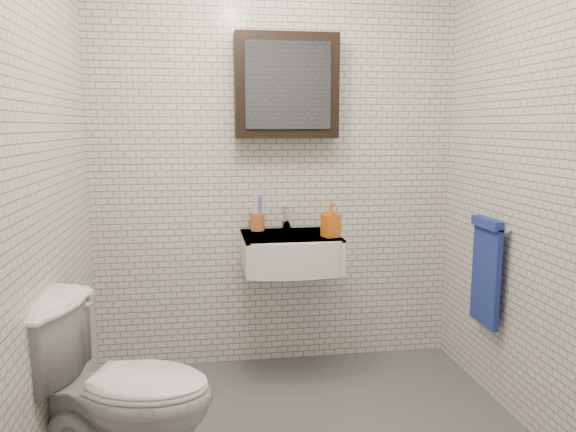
{
  "coord_description": "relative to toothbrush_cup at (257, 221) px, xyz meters",
  "views": [
    {
      "loc": [
        -0.45,
        -2.37,
        1.47
      ],
      "look_at": [
        -0.01,
        0.45,
        1.01
      ],
      "focal_mm": 35.0,
      "sensor_mm": 36.0,
      "label": 1
    }
  ],
  "objects": [
    {
      "name": "faucet",
      "position": [
        0.18,
        -0.01,
        0.01
      ],
      "size": [
        0.06,
        0.2,
        0.15
      ],
      "color": "silver",
      "rests_on": "washbasin"
    },
    {
      "name": "mirror_cabinet",
      "position": [
        0.18,
        -0.01,
        0.79
      ],
      "size": [
        0.6,
        0.15,
        0.6
      ],
      "color": "black",
      "rests_on": "room_shell"
    },
    {
      "name": "room_shell",
      "position": [
        0.13,
        -0.94,
        0.56
      ],
      "size": [
        2.22,
        2.02,
        2.51
      ],
      "color": "silver",
      "rests_on": "ground"
    },
    {
      "name": "washbasin",
      "position": [
        0.18,
        -0.21,
        -0.15
      ],
      "size": [
        0.55,
        0.5,
        0.2
      ],
      "color": "white",
      "rests_on": "room_shell"
    },
    {
      "name": "soap_bottle",
      "position": [
        0.39,
        -0.26,
        0.04
      ],
      "size": [
        0.11,
        0.11,
        0.19
      ],
      "primitive_type": "imported",
      "rotation": [
        0.0,
        0.0,
        0.29
      ],
      "color": "orange",
      "rests_on": "washbasin"
    },
    {
      "name": "toothbrush_cup",
      "position": [
        0.0,
        0.0,
        0.0
      ],
      "size": [
        0.08,
        0.08,
        0.23
      ],
      "rotation": [
        0.0,
        0.0,
        -0.0
      ],
      "color": "#BD5D2F",
      "rests_on": "washbasin"
    },
    {
      "name": "towel_rail",
      "position": [
        1.17,
        -0.59,
        -0.18
      ],
      "size": [
        0.09,
        0.3,
        0.58
      ],
      "color": "silver",
      "rests_on": "room_shell"
    },
    {
      "name": "toilet",
      "position": [
        -0.67,
        -1.07,
        -0.51
      ],
      "size": [
        0.87,
        0.64,
        0.79
      ],
      "primitive_type": "imported",
      "rotation": [
        0.0,
        0.0,
        1.28
      ],
      "color": "white",
      "rests_on": "ground"
    }
  ]
}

